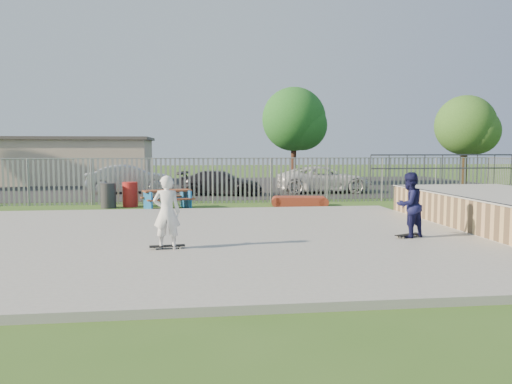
{
  "coord_description": "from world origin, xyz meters",
  "views": [
    {
      "loc": [
        0.19,
        -13.04,
        2.43
      ],
      "look_at": [
        2.06,
        2.0,
        1.1
      ],
      "focal_mm": 35.0,
      "sensor_mm": 36.0,
      "label": 1
    }
  ],
  "objects": [
    {
      "name": "skateboard_b",
      "position": [
        -0.44,
        -1.69,
        0.19
      ],
      "size": [
        0.82,
        0.29,
        0.08
      ],
      "rotation": [
        0.0,
        0.0,
        0.11
      ],
      "color": "black",
      "rests_on": "concrete_slab"
    },
    {
      "name": "skater_white",
      "position": [
        -0.44,
        -1.69,
        0.99
      ],
      "size": [
        0.63,
        0.44,
        1.67
      ],
      "primitive_type": "imported",
      "rotation": [
        0.0,
        0.0,
        3.08
      ],
      "color": "white",
      "rests_on": "concrete_slab"
    },
    {
      "name": "concrete_slab",
      "position": [
        0.0,
        0.0,
        0.07
      ],
      "size": [
        15.0,
        12.0,
        0.15
      ],
      "primitive_type": "cube",
      "color": "gray",
      "rests_on": "ground"
    },
    {
      "name": "quarter_pipe",
      "position": [
        9.5,
        1.04,
        0.56
      ],
      "size": [
        5.5,
        7.05,
        2.19
      ],
      "color": "tan",
      "rests_on": "ground"
    },
    {
      "name": "picnic_table",
      "position": [
        -0.89,
        6.99,
        0.4
      ],
      "size": [
        2.21,
        2.0,
        0.78
      ],
      "rotation": [
        0.0,
        0.0,
        0.3
      ],
      "color": "brown",
      "rests_on": "ground"
    },
    {
      "name": "car_white",
      "position": [
        7.24,
        13.53,
        0.74
      ],
      "size": [
        5.15,
        2.38,
        1.43
      ],
      "primitive_type": "imported",
      "rotation": [
        0.0,
        0.0,
        1.57
      ],
      "color": "silver",
      "rests_on": "parking_lot"
    },
    {
      "name": "trash_bin_grey",
      "position": [
        -3.3,
        7.79,
        0.51
      ],
      "size": [
        0.61,
        0.61,
        1.02
      ],
      "primitive_type": "cylinder",
      "color": "#28282B",
      "rests_on": "ground"
    },
    {
      "name": "car_dark",
      "position": [
        1.57,
        12.78,
        0.65
      ],
      "size": [
        4.61,
        2.73,
        1.25
      ],
      "primitive_type": "imported",
      "rotation": [
        0.0,
        0.0,
        1.33
      ],
      "color": "black",
      "rests_on": "parking_lot"
    },
    {
      "name": "ground",
      "position": [
        0.0,
        0.0,
        0.0
      ],
      "size": [
        120.0,
        120.0,
        0.0
      ],
      "primitive_type": "plane",
      "color": "#375D20",
      "rests_on": "ground"
    },
    {
      "name": "skater_navy",
      "position": [
        5.64,
        -0.94,
        0.99
      ],
      "size": [
        1.01,
        0.92,
        1.67
      ],
      "primitive_type": "imported",
      "rotation": [
        0.0,
        0.0,
        3.58
      ],
      "color": "#14153E",
      "rests_on": "concrete_slab"
    },
    {
      "name": "trash_bin_red",
      "position": [
        -2.47,
        8.13,
        0.52
      ],
      "size": [
        0.62,
        0.62,
        1.03
      ],
      "primitive_type": "cylinder",
      "color": "#A61C19",
      "rests_on": "ground"
    },
    {
      "name": "fence",
      "position": [
        1.0,
        4.59,
        1.0
      ],
      "size": [
        26.04,
        16.02,
        2.0
      ],
      "color": "gray",
      "rests_on": "ground"
    },
    {
      "name": "skateboard_a",
      "position": [
        5.64,
        -0.94,
        0.19
      ],
      "size": [
        0.81,
        0.52,
        0.08
      ],
      "rotation": [
        0.0,
        0.0,
        0.44
      ],
      "color": "black",
      "rests_on": "concrete_slab"
    },
    {
      "name": "car_silver",
      "position": [
        -3.27,
        14.58,
        0.78
      ],
      "size": [
        4.81,
        2.19,
        1.53
      ],
      "primitive_type": "imported",
      "rotation": [
        0.0,
        0.0,
        1.7
      ],
      "color": "#BCBCC1",
      "rests_on": "parking_lot"
    },
    {
      "name": "parking_lot",
      "position": [
        0.0,
        19.0,
        0.01
      ],
      "size": [
        40.0,
        18.0,
        0.02
      ],
      "primitive_type": "cube",
      "color": "black",
      "rests_on": "ground"
    },
    {
      "name": "funbox",
      "position": [
        4.6,
        7.49,
        0.2
      ],
      "size": [
        2.11,
        1.3,
        0.4
      ],
      "rotation": [
        0.0,
        0.0,
        -0.17
      ],
      "color": "maroon",
      "rests_on": "ground"
    },
    {
      "name": "building",
      "position": [
        -8.0,
        23.0,
        1.61
      ],
      "size": [
        10.4,
        6.4,
        3.2
      ],
      "color": "beige",
      "rests_on": "ground"
    },
    {
      "name": "tree_right",
      "position": [
        17.03,
        16.45,
        3.85
      ],
      "size": [
        3.71,
        3.71,
        5.73
      ],
      "color": "#392A16",
      "rests_on": "ground"
    },
    {
      "name": "tree_mid",
      "position": [
        6.67,
        19.14,
        4.31
      ],
      "size": [
        4.15,
        4.15,
        6.4
      ],
      "color": "#3F2419",
      "rests_on": "ground"
    }
  ]
}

